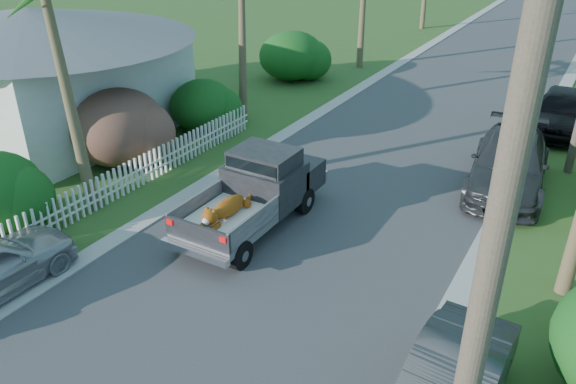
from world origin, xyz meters
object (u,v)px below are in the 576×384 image
Objects in this scene: utility_pole_a at (481,315)px; parked_car_rm at (509,164)px; pickup_truck at (259,188)px; parked_car_rf at (561,111)px; house_left at (37,75)px.

parked_car_rm is at bearing 97.07° from utility_pole_a.
pickup_truck is 13.45m from parked_car_rf.
pickup_truck reaches higher than parked_car_rm.
pickup_truck is 1.07× the size of parked_car_rf.
parked_car_rm is at bearing -96.27° from parked_car_rf.
utility_pole_a is at bearing -86.99° from parked_car_rf.
pickup_truck is 0.57× the size of house_left.
parked_car_rm is at bearing 45.73° from pickup_truck.
parked_car_rf is at bearing 92.58° from utility_pole_a.
pickup_truck is at bearing 135.33° from utility_pole_a.
house_left reaches higher than pickup_truck.
utility_pole_a is at bearing -88.95° from parked_car_rm.
parked_car_rf is 20.38m from house_left.
parked_car_rf is (0.73, 6.19, 0.02)m from parked_car_rm.
utility_pole_a reaches higher than house_left.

